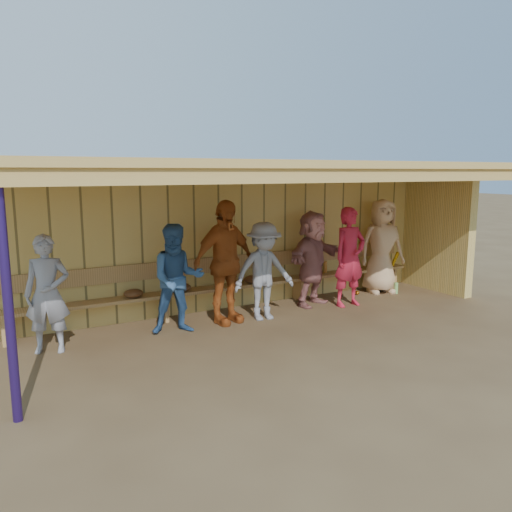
% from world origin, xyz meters
% --- Properties ---
extents(ground, '(90.00, 90.00, 0.00)m').
position_xyz_m(ground, '(0.00, 0.00, 0.00)').
color(ground, brown).
rests_on(ground, ground).
extents(player_a, '(0.66, 0.54, 1.57)m').
position_xyz_m(player_a, '(-3.07, 0.45, 0.79)').
color(player_a, '#92929A').
rests_on(player_a, ground).
extents(player_c, '(0.90, 0.77, 1.62)m').
position_xyz_m(player_c, '(-1.30, 0.39, 0.81)').
color(player_c, '#32598B').
rests_on(player_c, ground).
extents(player_d, '(1.22, 0.72, 1.94)m').
position_xyz_m(player_d, '(-0.48, 0.49, 0.97)').
color(player_d, '#AD4F1B').
rests_on(player_d, ground).
extents(player_e, '(1.07, 0.68, 1.58)m').
position_xyz_m(player_e, '(0.14, 0.35, 0.79)').
color(player_e, gray).
rests_on(player_e, ground).
extents(player_f, '(1.64, 1.03, 1.69)m').
position_xyz_m(player_f, '(1.33, 0.69, 0.85)').
color(player_f, '#B66D66').
rests_on(player_f, ground).
extents(player_g, '(0.64, 0.42, 1.75)m').
position_xyz_m(player_g, '(1.88, 0.34, 0.88)').
color(player_g, red).
rests_on(player_g, ground).
extents(player_h, '(1.02, 0.80, 1.84)m').
position_xyz_m(player_h, '(3.07, 0.80, 0.92)').
color(player_h, '#DEAF7D').
rests_on(player_h, ground).
extents(dugout_structure, '(8.80, 3.20, 2.50)m').
position_xyz_m(dugout_structure, '(0.39, 0.69, 1.69)').
color(dugout_structure, '#DBB85D').
rests_on(dugout_structure, ground).
extents(bench, '(7.60, 0.34, 0.93)m').
position_xyz_m(bench, '(0.00, 1.12, 0.53)').
color(bench, tan).
rests_on(bench, ground).
extents(dugout_equipment, '(5.38, 0.62, 0.80)m').
position_xyz_m(dugout_equipment, '(-0.14, 0.99, 0.49)').
color(dugout_equipment, gold).
rests_on(dugout_equipment, ground).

